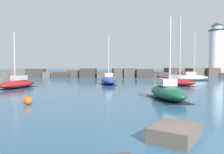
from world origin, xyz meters
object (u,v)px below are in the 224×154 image
Objects in this scene: sailboat_moored_3 at (108,80)px; mooring_buoy_orange_near at (28,100)px; lighthouse at (216,53)px; sailboat_moored_4 at (18,83)px; sailboat_moored_5 at (167,92)px; sailboat_moored_0 at (177,82)px; sailboat_moored_1 at (191,77)px.

sailboat_moored_3 is 19.68m from mooring_buoy_orange_near.
lighthouse is 1.96× the size of sailboat_moored_4.
lighthouse reaches higher than sailboat_moored_4.
mooring_buoy_orange_near is (-11.80, -2.27, -0.39)m from sailboat_moored_5.
sailboat_moored_0 is 12.34× the size of mooring_buoy_orange_near.
lighthouse is 52.48m from sailboat_moored_4.
sailboat_moored_3 is at bearing -151.15° from sailboat_moored_1.
sailboat_moored_1 is 34.04m from sailboat_moored_4.
sailboat_moored_4 is at bearing 148.43° from sailboat_moored_5.
sailboat_moored_0 is 14.42m from sailboat_moored_1.
mooring_buoy_orange_near is at bearing -137.10° from sailboat_moored_0.
sailboat_moored_4 is 1.05× the size of sailboat_moored_5.
sailboat_moored_3 is at bearing 107.76° from sailboat_moored_5.
sailboat_moored_0 is (-19.84, -26.73, -5.96)m from lighthouse.
lighthouse is 47.95m from sailboat_moored_5.
sailboat_moored_4 is at bearing 114.68° from mooring_buoy_orange_near.
sailboat_moored_3 is 17.08m from sailboat_moored_5.
sailboat_moored_0 is at bearing -13.98° from sailboat_moored_3.
sailboat_moored_5 is at bearing -72.24° from sailboat_moored_3.
lighthouse reaches higher than sailboat_moored_0.
sailboat_moored_4 is (-30.51, -15.10, -0.05)m from sailboat_moored_1.
sailboat_moored_1 is (-12.56, -14.29, -5.93)m from lighthouse.
sailboat_moored_5 is at bearing -111.35° from sailboat_moored_0.
mooring_buoy_orange_near is (6.10, -13.27, -0.30)m from sailboat_moored_4.
sailboat_moored_3 is at bearing -141.57° from lighthouse.
sailboat_moored_1 is at bearing 64.19° from sailboat_moored_5.
sailboat_moored_0 is at bearing -126.58° from lighthouse.
sailboat_moored_4 reaches higher than mooring_buoy_orange_near.
sailboat_moored_1 is at bearing 26.33° from sailboat_moored_4.
sailboat_moored_3 reaches higher than mooring_buoy_orange_near.
sailboat_moored_5 is (-12.62, -26.09, 0.03)m from sailboat_moored_1.
sailboat_moored_4 is 8.87× the size of mooring_buoy_orange_near.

